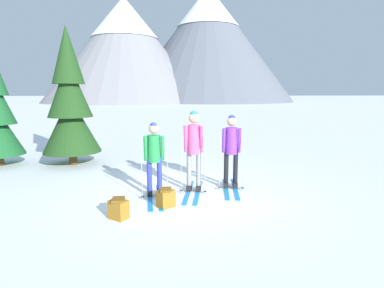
# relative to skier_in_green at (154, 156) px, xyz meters

# --- Properties ---
(ground_plane) EXTENTS (400.00, 400.00, 0.00)m
(ground_plane) POSITION_rel_skier_in_green_xyz_m (0.75, 0.22, -0.91)
(ground_plane) COLOR white
(skier_in_green) EXTENTS (0.61, 1.74, 1.64)m
(skier_in_green) POSITION_rel_skier_in_green_xyz_m (0.00, 0.00, 0.00)
(skier_in_green) COLOR #1E84D1
(skier_in_green) RESTS_ON ground
(skier_in_pink) EXTENTS (0.68, 1.79, 1.86)m
(skier_in_pink) POSITION_rel_skier_in_green_xyz_m (0.90, 0.24, 0.16)
(skier_in_pink) COLOR #1E84D1
(skier_in_pink) RESTS_ON ground
(skier_in_purple) EXTENTS (0.62, 1.70, 1.75)m
(skier_in_purple) POSITION_rel_skier_in_green_xyz_m (1.81, 0.39, 0.08)
(skier_in_purple) COLOR #1E84D1
(skier_in_purple) RESTS_ON ground
(pine_tree_near) EXTENTS (1.77, 1.77, 4.26)m
(pine_tree_near) POSITION_rel_skier_in_green_xyz_m (-2.56, 3.41, 1.04)
(pine_tree_near) COLOR #51381E
(pine_tree_near) RESTS_ON ground
(backpack_on_snow_front) EXTENTS (0.40, 0.38, 0.38)m
(backpack_on_snow_front) POSITION_rel_skier_in_green_xyz_m (0.22, -0.72, -0.72)
(backpack_on_snow_front) COLOR #99661E
(backpack_on_snow_front) RESTS_ON ground
(backpack_on_snow_beside) EXTENTS (0.40, 0.39, 0.38)m
(backpack_on_snow_beside) POSITION_rel_skier_in_green_xyz_m (-0.66, -1.21, -0.72)
(backpack_on_snow_beside) COLOR #99661E
(backpack_on_snow_beside) RESTS_ON ground
(mountain_ridge_distant) EXTENTS (59.05, 43.85, 27.32)m
(mountain_ridge_distant) POSITION_rel_skier_in_green_xyz_m (5.51, 71.21, 12.32)
(mountain_ridge_distant) COLOR gray
(mountain_ridge_distant) RESTS_ON ground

